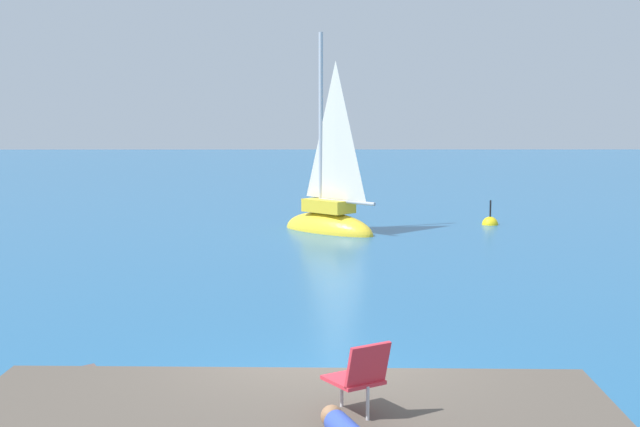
# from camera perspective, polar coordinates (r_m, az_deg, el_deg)

# --- Properties ---
(ground_plane) EXTENTS (160.00, 160.00, 0.00)m
(ground_plane) POSITION_cam_1_polar(r_m,az_deg,el_deg) (11.41, 0.13, -12.77)
(ground_plane) COLOR #236093
(boulder_seaward) EXTENTS (1.41, 1.48, 0.67)m
(boulder_seaward) POSITION_cam_1_polar(r_m,az_deg,el_deg) (11.15, 0.48, -13.24)
(boulder_seaward) COLOR brown
(boulder_seaward) RESTS_ON ground
(boulder_inland) EXTENTS (1.80, 1.75, 0.97)m
(boulder_inland) POSITION_cam_1_polar(r_m,az_deg,el_deg) (11.42, -17.58, -13.09)
(boulder_inland) COLOR brown
(boulder_inland) RESTS_ON ground
(sailboat_near) EXTENTS (3.53, 3.49, 7.04)m
(sailboat_near) POSITION_cam_1_polar(r_m,az_deg,el_deg) (27.45, 0.61, -0.44)
(sailboat_near) COLOR yellow
(sailboat_near) RESTS_ON ground
(beach_chair) EXTENTS (0.72, 0.76, 0.80)m
(beach_chair) POSITION_cam_1_polar(r_m,az_deg,el_deg) (8.79, 2.69, -10.75)
(beach_chair) COLOR #E03342
(beach_chair) RESTS_ON shore_ledge
(marker_buoy) EXTENTS (0.56, 0.56, 1.13)m
(marker_buoy) POSITION_cam_1_polar(r_m,az_deg,el_deg) (29.78, 11.38, -0.73)
(marker_buoy) COLOR yellow
(marker_buoy) RESTS_ON ground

